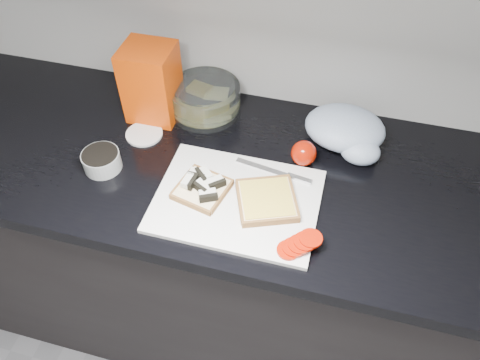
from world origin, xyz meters
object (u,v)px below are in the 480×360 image
at_px(glass_bowl, 205,99).
at_px(steel_canister, 159,75).
at_px(cutting_board, 237,201).
at_px(bread_bag, 152,83).

bearing_deg(glass_bowl, steel_canister, 179.61).
xyz_separation_m(glass_bowl, steel_canister, (-0.13, 0.00, 0.06)).
relative_size(cutting_board, bread_bag, 1.84).
bearing_deg(glass_bowl, bread_bag, -160.68).
xyz_separation_m(cutting_board, steel_canister, (-0.32, 0.32, 0.10)).
distance_m(cutting_board, glass_bowl, 0.37).
bearing_deg(steel_canister, cutting_board, -45.07).
distance_m(cutting_board, bread_bag, 0.43).
distance_m(bread_bag, steel_canister, 0.05).
bearing_deg(cutting_board, steel_canister, 134.93).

